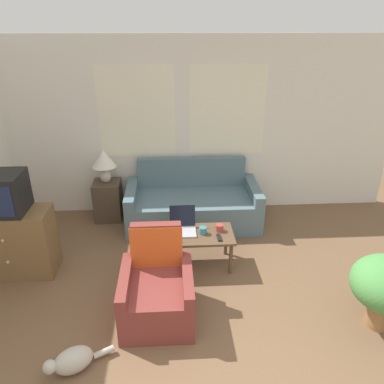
{
  "coord_description": "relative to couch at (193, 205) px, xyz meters",
  "views": [
    {
      "loc": [
        -0.26,
        -1.94,
        2.76
      ],
      "look_at": [
        0.0,
        2.4,
        0.75
      ],
      "focal_mm": 35.0,
      "sensor_mm": 36.0,
      "label": 1
    }
  ],
  "objects": [
    {
      "name": "couch",
      "position": [
        0.0,
        0.0,
        0.0
      ],
      "size": [
        1.9,
        0.91,
        0.89
      ],
      "color": "slate",
      "rests_on": "ground_plane"
    },
    {
      "name": "cat_black",
      "position": [
        -1.19,
        -2.58,
        -0.16
      ],
      "size": [
        0.55,
        0.36,
        0.22
      ],
      "rotation": [
        0.0,
        0.0,
        -2.66
      ],
      "color": "#B7AD9E",
      "rests_on": "ground_plane"
    },
    {
      "name": "armchair",
      "position": [
        -0.48,
        -1.92,
        -0.01
      ],
      "size": [
        0.71,
        0.77,
        0.9
      ],
      "color": "brown",
      "rests_on": "ground_plane"
    },
    {
      "name": "cup_navy",
      "position": [
        0.05,
        -1.11,
        0.21
      ],
      "size": [
        0.09,
        0.09,
        0.08
      ],
      "color": "teal",
      "rests_on": "coffee_table"
    },
    {
      "name": "coffee_table",
      "position": [
        -0.09,
        -1.11,
        0.12
      ],
      "size": [
        1.02,
        0.51,
        0.44
      ],
      "color": "brown",
      "rests_on": "ground_plane"
    },
    {
      "name": "television",
      "position": [
        -2.16,
        -1.11,
        0.76
      ],
      "size": [
        0.49,
        0.45,
        0.45
      ],
      "color": "black",
      "rests_on": "tv_dresser"
    },
    {
      "name": "laptop",
      "position": [
        -0.18,
        -1.01,
        0.23
      ],
      "size": [
        0.31,
        0.33,
        0.27
      ],
      "color": "#B7B7BC",
      "rests_on": "coffee_table"
    },
    {
      "name": "side_table",
      "position": [
        -1.26,
        0.17,
        0.02
      ],
      "size": [
        0.39,
        0.39,
        0.59
      ],
      "color": "#4C3D2D",
      "rests_on": "ground_plane"
    },
    {
      "name": "tv_dresser",
      "position": [
        -2.16,
        -1.11,
        0.13
      ],
      "size": [
        0.92,
        0.46,
        0.81
      ],
      "color": "brown",
      "rests_on": "ground_plane"
    },
    {
      "name": "table_lamp",
      "position": [
        -1.26,
        0.17,
        0.65
      ],
      "size": [
        0.35,
        0.35,
        0.5
      ],
      "color": "beige",
      "rests_on": "side_table"
    },
    {
      "name": "tv_remote",
      "position": [
        0.23,
        -1.22,
        0.18
      ],
      "size": [
        0.05,
        0.15,
        0.02
      ],
      "color": "black",
      "rests_on": "coffee_table"
    },
    {
      "name": "cup_yellow",
      "position": [
        0.26,
        -1.06,
        0.21
      ],
      "size": [
        0.09,
        0.09,
        0.08
      ],
      "color": "#B23D38",
      "rests_on": "coffee_table"
    },
    {
      "name": "wall_back",
      "position": [
        -0.05,
        0.47,
        1.03
      ],
      "size": [
        6.25,
        0.06,
        2.6
      ],
      "color": "white",
      "rests_on": "ground_plane"
    }
  ]
}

